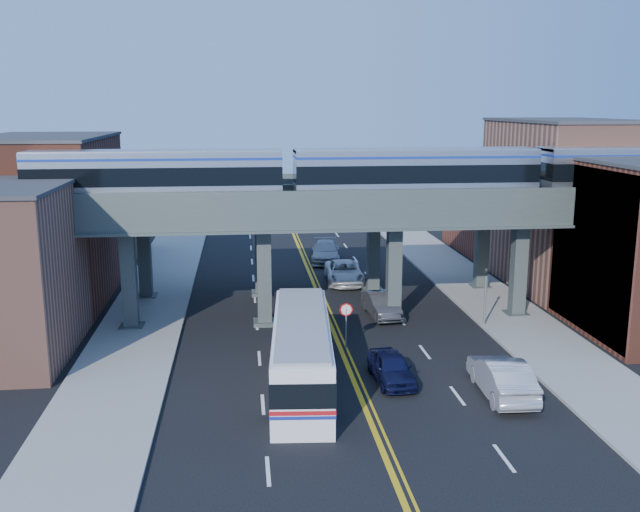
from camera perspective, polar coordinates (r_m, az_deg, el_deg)
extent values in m
plane|color=black|center=(36.89, 2.30, -8.98)|extent=(120.00, 120.00, 0.00)
cube|color=gray|center=(46.39, -13.84, -4.79)|extent=(5.00, 70.00, 0.16)
cube|color=gray|center=(48.91, 14.00, -3.93)|extent=(5.00, 70.00, 0.16)
cube|color=brown|center=(52.35, -20.92, 2.74)|extent=(8.00, 14.00, 11.00)
cube|color=#96604D|center=(65.09, -18.01, 3.28)|extent=(8.00, 10.00, 8.00)
cube|color=#96604D|center=(55.85, 18.96, 3.94)|extent=(8.00, 14.00, 12.00)
cube|color=brown|center=(67.92, 14.26, 4.27)|extent=(8.00, 10.00, 9.00)
cube|color=teal|center=(43.70, 20.76, 0.06)|extent=(0.10, 9.50, 9.50)
cube|color=#3B4544|center=(43.80, -15.01, -1.89)|extent=(0.85, 0.85, 6.00)
cube|color=#3B4544|center=(43.29, -4.49, -1.67)|extent=(0.85, 0.85, 6.00)
cube|color=#3B4544|center=(44.24, 5.92, -1.40)|extent=(0.85, 0.85, 6.00)
cube|color=#3B4544|center=(46.57, 15.60, -1.11)|extent=(0.85, 0.85, 6.00)
cube|color=#414B47|center=(42.87, 0.79, 3.27)|extent=(52.00, 3.60, 1.40)
cube|color=#3B4544|center=(50.56, -13.85, 0.00)|extent=(0.85, 0.85, 6.00)
cube|color=#3B4544|center=(50.12, -4.75, 0.21)|extent=(0.85, 0.85, 6.00)
cube|color=#3B4544|center=(50.94, 4.28, 0.41)|extent=(0.85, 0.85, 6.00)
cube|color=#3B4544|center=(52.98, 12.82, 0.59)|extent=(0.85, 0.85, 6.00)
cube|color=#414B47|center=(49.75, -0.20, 4.49)|extent=(52.00, 3.60, 1.40)
cube|color=black|center=(43.50, -18.99, 3.84)|extent=(2.10, 2.10, 0.24)
cube|color=black|center=(42.43, -6.64, 4.22)|extent=(2.10, 2.10, 0.24)
cube|color=#A4A6AE|center=(42.53, -13.00, 6.25)|extent=(14.51, 2.77, 3.06)
cube|color=black|center=(42.52, -13.01, 6.45)|extent=(14.53, 2.83, 1.05)
cube|color=black|center=(42.82, 1.47, 4.37)|extent=(2.10, 2.10, 0.24)
cube|color=black|center=(45.01, 13.31, 4.42)|extent=(2.10, 2.10, 0.24)
cube|color=#A4A6AE|center=(43.50, 7.60, 6.57)|extent=(14.51, 2.77, 3.06)
cube|color=black|center=(43.49, 7.61, 6.77)|extent=(14.53, 2.83, 1.05)
cube|color=black|center=(47.36, 20.22, 4.37)|extent=(2.10, 2.10, 0.24)
cylinder|color=slate|center=(39.35, 2.10, -5.85)|extent=(0.09, 0.09, 2.30)
cylinder|color=red|center=(39.03, 2.11, -4.31)|extent=(0.76, 0.04, 0.76)
cylinder|color=slate|center=(44.12, 13.06, -3.57)|extent=(0.12, 0.12, 3.20)
imported|color=black|center=(43.63, 13.19, -0.97)|extent=(0.15, 0.18, 0.90)
cube|color=white|center=(34.32, -1.49, -7.84)|extent=(3.53, 12.24, 3.12)
cube|color=black|center=(34.19, -1.49, -7.20)|extent=(3.60, 12.29, 1.06)
cube|color=#B21419|center=(34.43, -1.48, -8.31)|extent=(3.59, 12.29, 0.18)
cylinder|color=black|center=(31.13, -1.42, -12.08)|extent=(2.79, 1.21, 1.01)
cylinder|color=black|center=(37.86, -1.52, -7.61)|extent=(2.79, 1.21, 1.01)
imported|color=black|center=(35.14, 5.73, -8.87)|extent=(1.94, 4.35, 1.45)
imported|color=#333335|center=(45.54, 4.92, -3.91)|extent=(1.99, 4.72, 1.52)
imported|color=white|center=(53.88, 1.94, -1.31)|extent=(2.95, 5.93, 1.62)
imported|color=#A2A1A5|center=(61.19, 0.44, 0.35)|extent=(3.04, 6.10, 1.70)
imported|color=#A3A2A7|center=(34.44, 14.34, -9.34)|extent=(2.11, 5.50, 1.79)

